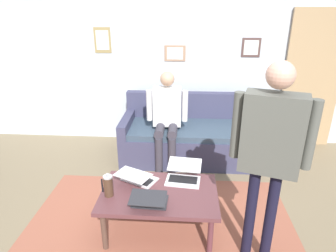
# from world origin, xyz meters

# --- Properties ---
(ground_plane) EXTENTS (7.68, 7.68, 0.00)m
(ground_plane) POSITION_xyz_m (0.00, 0.00, 0.00)
(ground_plane) COLOR #7E6D52
(area_rug) EXTENTS (2.69, 2.04, 0.01)m
(area_rug) POSITION_xyz_m (0.05, 0.12, 0.00)
(area_rug) COLOR #9A5541
(area_rug) RESTS_ON ground_plane
(back_wall) EXTENTS (7.04, 0.11, 2.70)m
(back_wall) POSITION_xyz_m (0.00, -2.20, 1.35)
(back_wall) COLOR silver
(back_wall) RESTS_ON ground_plane
(interior_door) EXTENTS (0.82, 0.09, 2.05)m
(interior_door) POSITION_xyz_m (-2.03, -2.11, 1.02)
(interior_door) COLOR tan
(interior_door) RESTS_ON ground_plane
(couch) EXTENTS (1.95, 0.87, 0.88)m
(couch) POSITION_xyz_m (-0.27, -1.56, 0.31)
(couch) COLOR #3B3C58
(couch) RESTS_ON ground_plane
(coffee_table) EXTENTS (1.09, 0.69, 0.45)m
(coffee_table) POSITION_xyz_m (0.05, 0.02, 0.40)
(coffee_table) COLOR brown
(coffee_table) RESTS_ON ground_plane
(laptop_left) EXTENTS (0.37, 0.39, 0.14)m
(laptop_left) POSITION_xyz_m (-0.17, -0.22, 0.49)
(laptop_left) COLOR silver
(laptop_left) RESTS_ON coffee_table
(laptop_center) EXTENTS (0.32, 0.31, 0.13)m
(laptop_center) POSITION_xyz_m (0.12, 0.21, 0.49)
(laptop_center) COLOR #28282D
(laptop_center) RESTS_ON coffee_table
(laptop_right) EXTENTS (0.44, 0.43, 0.12)m
(laptop_right) POSITION_xyz_m (0.28, -0.14, 0.49)
(laptop_right) COLOR silver
(laptop_right) RESTS_ON coffee_table
(french_press) EXTENTS (0.11, 0.08, 0.23)m
(french_press) POSITION_xyz_m (0.51, 0.11, 0.55)
(french_press) COLOR #4C3323
(french_press) RESTS_ON coffee_table
(person_standing) EXTENTS (0.59, 0.31, 1.72)m
(person_standing) POSITION_xyz_m (-0.82, 0.29, 1.10)
(person_standing) COLOR black
(person_standing) RESTS_ON ground_plane
(person_seated) EXTENTS (0.55, 0.51, 1.28)m
(person_seated) POSITION_xyz_m (0.08, -1.33, 0.73)
(person_seated) COLOR #393640
(person_seated) RESTS_ON ground_plane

